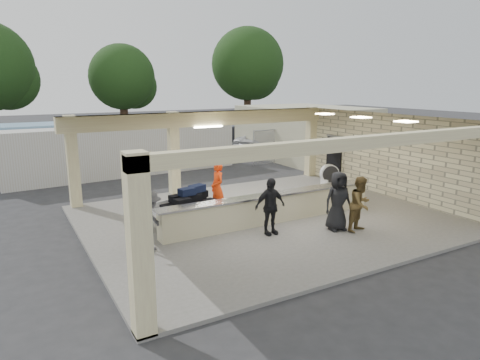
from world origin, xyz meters
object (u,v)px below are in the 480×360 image
passenger_a (361,204)px  car_white_a (271,141)px  passenger_b (270,206)px  baggage_handler (217,188)px  luggage_cart (190,205)px  passenger_d (338,201)px  baggage_counter (273,208)px  drum_fan (329,174)px  car_white_b (314,135)px  container_white (124,149)px  car_dark (239,137)px  passenger_c (151,221)px

passenger_a → car_white_a: 16.48m
passenger_b → car_white_a: bearing=56.7°
baggage_handler → luggage_cart: bearing=-59.9°
passenger_d → luggage_cart: bearing=156.2°
baggage_counter → passenger_d: 2.20m
drum_fan → passenger_a: passenger_a is taller
car_white_b → container_white: size_ratio=0.41×
baggage_handler → car_white_b: bearing=135.4°
passenger_b → luggage_cart: bearing=132.5°
baggage_handler → passenger_b: size_ratio=1.08×
passenger_a → passenger_d: 0.70m
baggage_counter → passenger_a: bearing=-48.9°
passenger_d → car_white_b: passenger_d is taller
drum_fan → car_white_b: 13.98m
container_white → passenger_d: bearing=-78.6°
passenger_b → car_dark: 18.92m
passenger_b → passenger_c: passenger_b is taller
baggage_counter → car_dark: (7.66, 15.95, 0.19)m
baggage_counter → passenger_c: (-4.40, -0.50, 0.37)m
passenger_c → passenger_d: 5.85m
car_white_a → passenger_d: bearing=138.1°
passenger_a → car_dark: (5.79, 18.09, -0.20)m
luggage_cart → car_white_a: bearing=28.7°
passenger_d → car_white_b: 20.26m
drum_fan → container_white: container_white is taller
drum_fan → car_dark: 12.97m
luggage_cart → passenger_d: 4.76m
luggage_cart → car_white_b: car_white_b is taller
passenger_c → car_white_a: passenger_c is taller
passenger_a → car_dark: size_ratio=0.38×
baggage_handler → passenger_b: 2.67m
container_white → car_white_b: bearing=9.1°
passenger_c → baggage_handler: bearing=-20.3°
passenger_a → car_white_b: (11.66, 16.61, -0.21)m
luggage_cart → container_white: 9.86m
baggage_handler → passenger_c: bearing=-51.2°
car_white_b → car_dark: (-5.86, 1.48, 0.01)m
drum_fan → passenger_b: bearing=-126.3°
drum_fan → car_white_a: size_ratio=0.18×
drum_fan → car_white_a: car_white_a is taller
car_white_b → baggage_handler: bearing=150.9°
passenger_a → passenger_c: bearing=150.2°
car_white_b → car_dark: size_ratio=1.05×
drum_fan → baggage_handler: (-6.54, -1.57, 0.45)m
baggage_counter → container_white: size_ratio=0.69×
drum_fan → container_white: bearing=153.1°
passenger_b → container_white: size_ratio=0.15×
car_white_b → passenger_b: bearing=157.2°
drum_fan → passenger_d: passenger_d is taller
baggage_counter → container_white: bearing=101.1°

